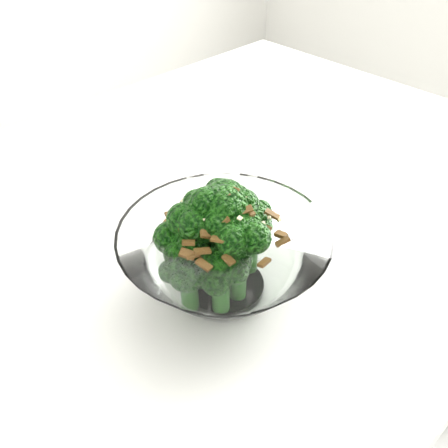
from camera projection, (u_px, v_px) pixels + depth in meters
ground at (153, 440)px, 1.21m from camera, size 3.50×3.50×0.00m
table at (188, 246)px, 0.73m from camera, size 1.31×0.98×0.75m
broccoli_dish at (223, 253)px, 0.54m from camera, size 0.23×0.23×0.14m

